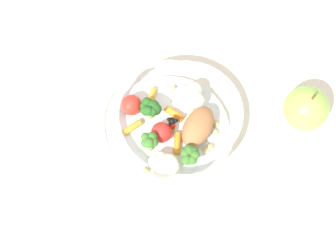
{
  "coord_description": "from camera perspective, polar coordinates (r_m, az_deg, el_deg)",
  "views": [
    {
      "loc": [
        0.06,
        -0.25,
        0.71
      ],
      "look_at": [
        -0.01,
        0.01,
        0.03
      ],
      "focal_mm": 50.73,
      "sensor_mm": 36.0,
      "label": 1
    }
  ],
  "objects": [
    {
      "name": "ground_plane",
      "position": [
        0.75,
        0.51,
        -1.84
      ],
      "size": [
        2.4,
        2.4,
        0.0
      ],
      "primitive_type": "plane",
      "color": "silver"
    },
    {
      "name": "food_container",
      "position": [
        0.73,
        0.32,
        -0.1
      ],
      "size": [
        0.21,
        0.21,
        0.06
      ],
      "color": "white",
      "rests_on": "ground_plane"
    },
    {
      "name": "loose_apple",
      "position": [
        0.77,
        16.27,
        2.07
      ],
      "size": [
        0.07,
        0.07,
        0.08
      ],
      "color": "#8CB74C",
      "rests_on": "ground_plane"
    }
  ]
}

